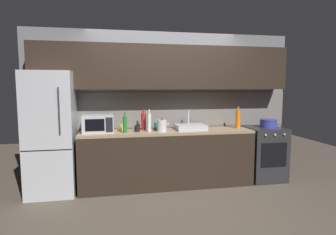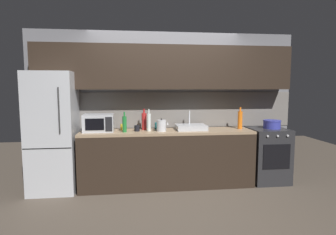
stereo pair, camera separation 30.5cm
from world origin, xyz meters
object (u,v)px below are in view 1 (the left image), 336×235
Objects in this scene: kettle at (162,126)px; oven_range at (264,153)px; wine_bottle_orange at (238,119)px; mug_yellow at (122,127)px; refrigerator at (51,133)px; wine_bottle_green at (125,124)px; microwave at (98,124)px; wine_bottle_red at (144,121)px; mug_teal at (157,126)px; wine_bottle_clear at (149,122)px; mug_dark at (137,129)px; cooking_pot at (268,123)px.

oven_range is at bearing 2.34° from kettle.
kettle reaches higher than oven_range.
wine_bottle_orange reaches higher than mug_yellow.
oven_range is (3.45, -0.00, -0.46)m from refrigerator.
wine_bottle_green is at bearing -81.57° from mug_yellow.
microwave is 0.71m from wine_bottle_red.
kettle reaches higher than mug_teal.
wine_bottle_clear is (1.45, -0.03, 0.14)m from refrigerator.
microwave is 2.27× the size of kettle.
wine_bottle_red is 0.36m from mug_yellow.
microwave is 1.35× the size of wine_bottle_red.
wine_bottle_orange is at bearing 4.99° from kettle.
wine_bottle_red is 0.21m from mug_dark.
cooking_pot is at bearing -5.06° from mug_teal.
wine_bottle_green reaches higher than mug_teal.
kettle is 0.39m from mug_dark.
kettle is 0.21m from wine_bottle_clear.
mug_dark is 2.24m from cooking_pot.
wine_bottle_green is at bearing -177.93° from cooking_pot.
refrigerator is at bearing 179.02° from mug_dark.
wine_bottle_clear is 1.23× the size of cooking_pot.
wine_bottle_green is (-0.31, -0.21, -0.01)m from wine_bottle_red.
wine_bottle_green is at bearing -145.25° from wine_bottle_red.
wine_bottle_orange is 1.27× the size of cooking_pot.
refrigerator is 1.05m from mug_yellow.
wine_bottle_red reaches higher than microwave.
wine_bottle_red reaches higher than wine_bottle_green.
wine_bottle_orange reaches higher than kettle.
refrigerator is 3.50m from cooking_pot.
oven_range is 9.91× the size of mug_dark.
mug_dark is at bearing -150.28° from mug_teal.
wine_bottle_green is (-0.57, -0.01, 0.04)m from kettle.
wine_bottle_clear is 2.05m from cooking_pot.
wine_bottle_red is at bearing 142.65° from kettle.
oven_range is at bearing -0.02° from refrigerator.
wine_bottle_orange reaches higher than mug_teal.
refrigerator is 0.69m from microwave.
kettle is at bearing -177.66° from oven_range.
wine_bottle_orange is at bearing -3.35° from mug_yellow.
wine_bottle_orange is (1.32, 0.12, 0.06)m from kettle.
wine_bottle_orange is 1.93m from mug_yellow.
mug_dark is at bearing -128.74° from wine_bottle_red.
wine_bottle_orange is at bearing -5.38° from mug_teal.
mug_yellow is at bearing 175.43° from wine_bottle_red.
mug_dark is (-1.70, -0.06, -0.11)m from wine_bottle_orange.
mug_yellow is at bearing 176.34° from oven_range.
kettle is 2.24× the size of mug_dark.
wine_bottle_green is (0.40, -0.11, -0.01)m from microwave.
wine_bottle_clear is at bearing 166.55° from kettle.
wine_bottle_clear is at bearing -177.39° from wine_bottle_orange.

